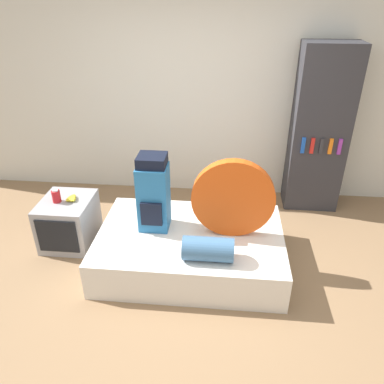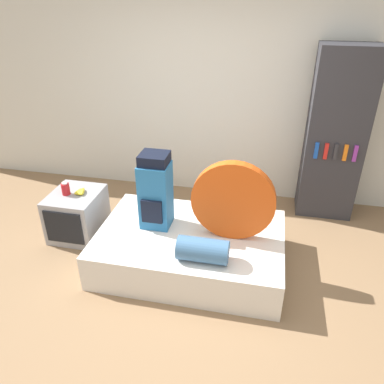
{
  "view_description": "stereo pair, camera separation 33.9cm",
  "coord_description": "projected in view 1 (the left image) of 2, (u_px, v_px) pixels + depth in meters",
  "views": [
    {
      "loc": [
        0.33,
        -2.49,
        2.46
      ],
      "look_at": [
        0.04,
        0.47,
        0.82
      ],
      "focal_mm": 35.0,
      "sensor_mm": 36.0,
      "label": 1
    },
    {
      "loc": [
        0.66,
        -2.44,
        2.46
      ],
      "look_at": [
        0.04,
        0.47,
        0.82
      ],
      "focal_mm": 35.0,
      "sensor_mm": 36.0,
      "label": 2
    }
  ],
  "objects": [
    {
      "name": "ground_plane",
      "position": [
        182.0,
        296.0,
        3.38
      ],
      "size": [
        16.0,
        16.0,
        0.0
      ],
      "primitive_type": "plane",
      "color": "#846647"
    },
    {
      "name": "bookshelf",
      "position": [
        319.0,
        131.0,
        4.35
      ],
      "size": [
        0.63,
        0.4,
        1.95
      ],
      "color": "#2D2D33",
      "rests_on": "ground_plane"
    },
    {
      "name": "television",
      "position": [
        69.0,
        221.0,
        3.99
      ],
      "size": [
        0.52,
        0.6,
        0.51
      ],
      "color": "#939399",
      "rests_on": "ground_plane"
    },
    {
      "name": "canister",
      "position": [
        56.0,
        196.0,
        3.82
      ],
      "size": [
        0.09,
        0.09,
        0.14
      ],
      "color": "#B2191E",
      "rests_on": "television"
    },
    {
      "name": "banana_bunch",
      "position": [
        72.0,
        198.0,
        3.88
      ],
      "size": [
        0.12,
        0.15,
        0.04
      ],
      "color": "yellow",
      "rests_on": "television"
    },
    {
      "name": "tent_bag",
      "position": [
        233.0,
        199.0,
        3.42
      ],
      "size": [
        0.77,
        0.1,
        0.77
      ],
      "color": "#D14C14",
      "rests_on": "bed"
    },
    {
      "name": "bed",
      "position": [
        190.0,
        248.0,
        3.7
      ],
      "size": [
        1.78,
        1.19,
        0.37
      ],
      "color": "silver",
      "rests_on": "ground_plane"
    },
    {
      "name": "sleeping_roll",
      "position": [
        208.0,
        249.0,
        3.21
      ],
      "size": [
        0.44,
        0.21,
        0.21
      ],
      "color": "#3D668E",
      "rests_on": "bed"
    },
    {
      "name": "wall_back",
      "position": [
        201.0,
        94.0,
        4.55
      ],
      "size": [
        8.0,
        0.05,
        2.6
      ],
      "color": "silver",
      "rests_on": "ground_plane"
    },
    {
      "name": "backpack",
      "position": [
        153.0,
        194.0,
        3.53
      ],
      "size": [
        0.28,
        0.3,
        0.75
      ],
      "color": "#23669E",
      "rests_on": "bed"
    }
  ]
}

